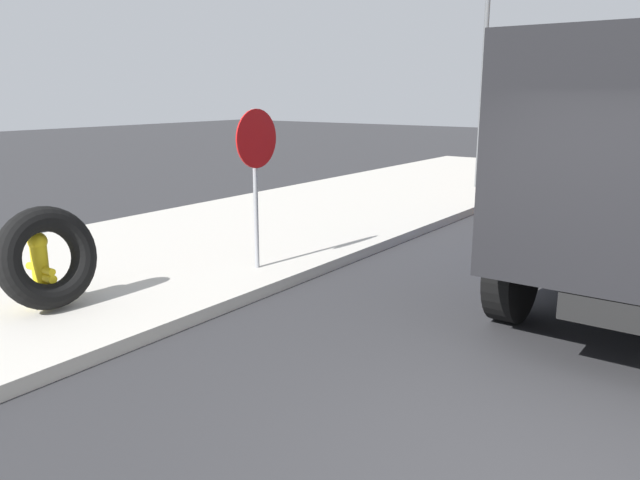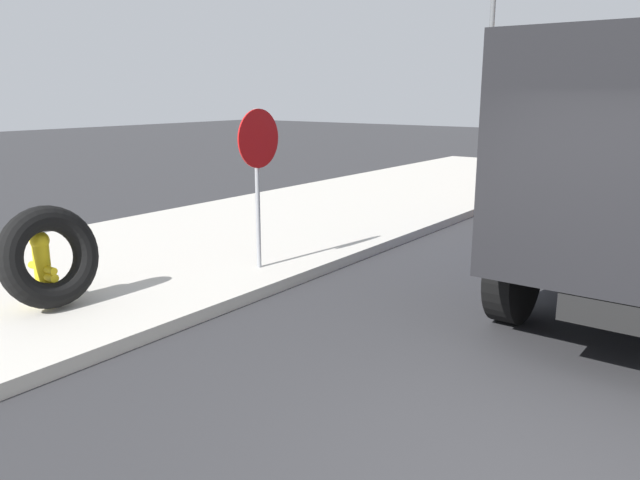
{
  "view_description": "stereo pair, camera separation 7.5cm",
  "coord_description": "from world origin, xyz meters",
  "px_view_note": "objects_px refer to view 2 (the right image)",
  "views": [
    {
      "loc": [
        -3.7,
        -0.8,
        2.46
      ],
      "look_at": [
        1.23,
        2.76,
        1.01
      ],
      "focal_mm": 34.79,
      "sensor_mm": 36.0,
      "label": 1
    },
    {
      "loc": [
        -3.66,
        -0.86,
        2.46
      ],
      "look_at": [
        1.23,
        2.76,
        1.01
      ],
      "focal_mm": 34.79,
      "sensor_mm": 36.0,
      "label": 2
    }
  ],
  "objects_px": {
    "stop_sign": "(258,159)",
    "street_light_pole": "(489,68)",
    "loose_tire": "(49,257)",
    "fire_hydrant": "(43,266)"
  },
  "relations": [
    {
      "from": "fire_hydrant",
      "to": "stop_sign",
      "type": "relative_size",
      "value": 0.4
    },
    {
      "from": "stop_sign",
      "to": "street_light_pole",
      "type": "bearing_deg",
      "value": 2.95
    },
    {
      "from": "loose_tire",
      "to": "street_light_pole",
      "type": "bearing_deg",
      "value": -1.48
    },
    {
      "from": "fire_hydrant",
      "to": "street_light_pole",
      "type": "relative_size",
      "value": 0.14
    },
    {
      "from": "loose_tire",
      "to": "stop_sign",
      "type": "bearing_deg",
      "value": -16.26
    },
    {
      "from": "street_light_pole",
      "to": "fire_hydrant",
      "type": "bearing_deg",
      "value": 177.67
    },
    {
      "from": "fire_hydrant",
      "to": "loose_tire",
      "type": "height_order",
      "value": "loose_tire"
    },
    {
      "from": "fire_hydrant",
      "to": "stop_sign",
      "type": "xyz_separation_m",
      "value": [
        2.56,
        -0.92,
        1.02
      ]
    },
    {
      "from": "fire_hydrant",
      "to": "loose_tire",
      "type": "bearing_deg",
      "value": -92.18
    },
    {
      "from": "stop_sign",
      "to": "loose_tire",
      "type": "bearing_deg",
      "value": 163.74
    }
  ]
}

